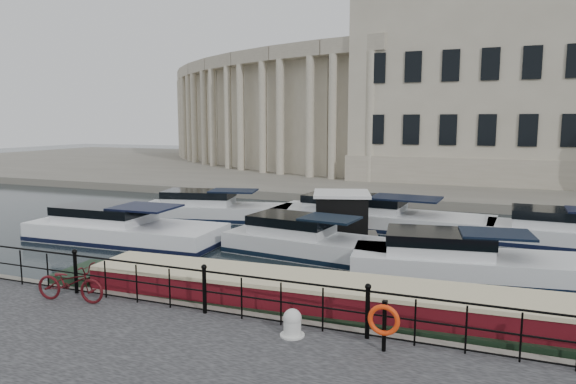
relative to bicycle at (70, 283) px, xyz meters
The scene contains 10 objects.
ground_plane 4.72m from the bicycle, 37.73° to the left, with size 160.00×160.00×0.00m, color black.
far_bank 41.98m from the bicycle, 85.02° to the left, with size 120.00×42.00×0.55m, color #6B665B.
railing 3.69m from the bicycle, ahead, with size 24.14×0.14×1.22m.
civic_building 38.09m from the bicycle, 85.97° to the left, with size 53.55×31.84×16.85m.
bicycle is the anchor object (origin of this frame).
mooring_bollard 6.11m from the bicycle, ahead, with size 0.54×0.54×0.61m.
life_ring_post 8.10m from the bicycle, ahead, with size 0.65×0.18×1.06m.
narrowboat 6.31m from the bicycle, 20.16° to the left, with size 15.58×2.83×1.57m.
harbour_hut 12.19m from the bicycle, 70.81° to the left, with size 3.91×3.55×2.20m.
cabin_cruisers 11.67m from the bicycle, 74.48° to the left, with size 25.45×10.60×1.99m.
Camera 1 is at (6.26, -12.63, 5.19)m, focal length 32.00 mm.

